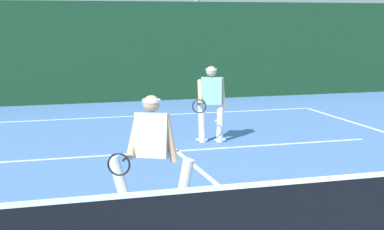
# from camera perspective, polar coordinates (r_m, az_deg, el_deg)

# --- Properties ---
(court_line_baseline_far) EXTENTS (10.48, 0.10, 0.01)m
(court_line_baseline_far) POSITION_cam_1_polar(r_m,az_deg,el_deg) (16.39, -5.54, -0.10)
(court_line_baseline_far) COLOR white
(court_line_baseline_far) RESTS_ON ground_plane
(court_line_service) EXTENTS (8.54, 0.10, 0.01)m
(court_line_service) POSITION_cam_1_polar(r_m,az_deg,el_deg) (12.06, -1.49, -3.47)
(court_line_service) COLOR white
(court_line_service) RESTS_ON ground_plane
(court_line_centre) EXTENTS (0.10, 6.40, 0.01)m
(court_line_centre) POSITION_cam_1_polar(r_m,az_deg,el_deg) (9.44, 2.94, -7.11)
(court_line_centre) COLOR white
(court_line_centre) RESTS_ON ground_plane
(tennis_net) EXTENTS (11.48, 0.09, 1.10)m
(tennis_net) POSITION_cam_1_polar(r_m,az_deg,el_deg) (6.49, 12.46, -10.12)
(tennis_net) COLOR #1E4723
(tennis_net) RESTS_ON ground_plane
(player_near) EXTENTS (1.20, 0.86, 1.68)m
(player_near) POSITION_cam_1_polar(r_m,az_deg,el_deg) (7.86, -3.92, -3.52)
(player_near) COLOR silver
(player_near) RESTS_ON ground_plane
(player_far) EXTENTS (0.90, 0.87, 1.65)m
(player_far) POSITION_cam_1_polar(r_m,az_deg,el_deg) (12.79, 1.83, 1.40)
(player_far) COLOR silver
(player_far) RESTS_ON ground_plane
(tennis_ball) EXTENTS (0.07, 0.07, 0.07)m
(tennis_ball) POSITION_cam_1_polar(r_m,az_deg,el_deg) (15.33, 2.33, -0.61)
(tennis_ball) COLOR #D1E033
(tennis_ball) RESTS_ON ground_plane
(back_fence_windscreen) EXTENTS (23.02, 0.12, 3.19)m
(back_fence_windscreen) POSITION_cam_1_polar(r_m,az_deg,el_deg) (19.12, -7.29, 6.01)
(back_fence_windscreen) COLOR #163920
(back_fence_windscreen) RESTS_ON ground_plane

